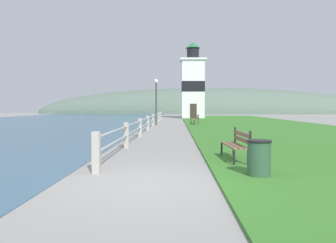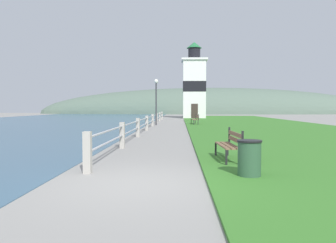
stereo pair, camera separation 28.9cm
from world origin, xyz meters
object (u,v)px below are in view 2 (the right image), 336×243
Objects in this scene: park_bench_near at (230,143)px; park_bench_midway at (196,119)px; trash_bin at (249,159)px; lamp_post at (156,93)px; lighthouse at (194,85)px.

park_bench_midway is at bearing -93.20° from park_bench_near.
lamp_post reaches higher than trash_bin.
trash_bin is at bearing -80.47° from lamp_post.
lamp_post reaches higher than park_bench_near.
lighthouse is (0.58, 36.16, 4.03)m from park_bench_near.
park_bench_near is 36.39m from lighthouse.
park_bench_near and park_bench_midway have the same top height.
park_bench_midway is at bearing -92.09° from lighthouse.
lamp_post is at bearing 99.53° from trash_bin.
lamp_post reaches higher than park_bench_midway.
lamp_post is (-3.45, 18.87, 2.20)m from park_bench_near.
trash_bin is (0.08, -2.16, -0.11)m from park_bench_near.
lighthouse is 38.55m from trash_bin.
trash_bin is at bearing 85.60° from park_bench_midway.
park_bench_midway is 4.13m from lamp_post.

